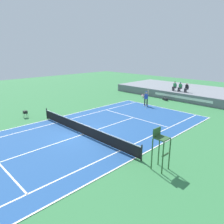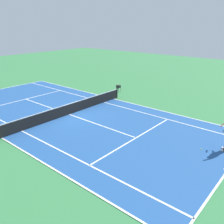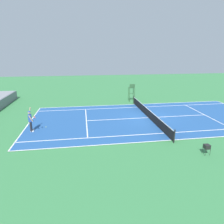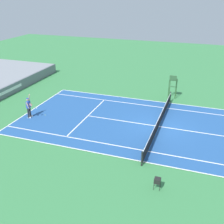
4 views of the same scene
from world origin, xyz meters
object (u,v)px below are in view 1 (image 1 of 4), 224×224
tennis_player (146,98)px  ball_hopper (25,112)px  equipment_bag (165,99)px  spectator_seated_0 (174,86)px  spectator_seated_1 (180,87)px  spectator_seated_2 (186,88)px  tennis_ball (146,109)px  umpire_chair (160,144)px

tennis_player → ball_hopper: size_ratio=2.98×
equipment_bag → ball_hopper: bearing=-109.0°
spectator_seated_0 → ball_hopper: size_ratio=1.81×
spectator_seated_1 → tennis_player: size_ratio=0.61×
spectator_seated_1 → equipment_bag: size_ratio=1.33×
spectator_seated_0 → spectator_seated_2: same height
spectator_seated_1 → tennis_player: spectator_seated_1 is taller
spectator_seated_0 → spectator_seated_2: 1.81m
spectator_seated_1 → spectator_seated_2: 0.95m
ball_hopper → equipment_bag: bearing=71.0°
spectator_seated_1 → ball_hopper: bearing=-109.8°
spectator_seated_2 → tennis_ball: size_ratio=18.60×
umpire_chair → equipment_bag: umpire_chair is taller
ball_hopper → umpire_chair: bearing=5.2°
tennis_player → umpire_chair: bearing=-50.5°
tennis_ball → equipment_bag: bearing=98.2°
spectator_seated_0 → spectator_seated_1: 0.86m
spectator_seated_0 → tennis_ball: bearing=-84.8°
spectator_seated_1 → equipment_bag: (-0.98, -2.04, -1.57)m
spectator_seated_2 → tennis_ball: spectator_seated_2 is taller
spectator_seated_2 → umpire_chair: bearing=-67.6°
umpire_chair → equipment_bag: 18.19m
spectator_seated_0 → tennis_ball: (0.69, -7.58, -1.69)m
spectator_seated_1 → umpire_chair: umpire_chair is taller
umpire_chair → tennis_player: bearing=129.5°
equipment_bag → spectator_seated_0: bearing=86.8°
tennis_player → equipment_bag: (-0.01, 4.49, -0.83)m
spectator_seated_0 → tennis_ball: size_ratio=18.60×
spectator_seated_2 → tennis_player: bearing=-106.3°
tennis_ball → spectator_seated_1: bearing=88.7°
spectator_seated_2 → tennis_ball: (-1.12, -7.58, -1.69)m
umpire_chair → tennis_ball: bearing=129.7°
tennis_ball → ball_hopper: bearing=-120.2°
equipment_bag → umpire_chair: bearing=-59.5°
spectator_seated_2 → tennis_player: spectator_seated_2 is taller
tennis_ball → umpire_chair: umpire_chair is taller
umpire_chair → spectator_seated_0: bearing=117.2°
spectator_seated_2 → ball_hopper: 20.61m
spectator_seated_2 → spectator_seated_0: bearing=180.0°
spectator_seated_0 → tennis_player: (-0.10, -6.53, -0.73)m
spectator_seated_0 → tennis_ball: 7.80m
spectator_seated_1 → ball_hopper: spectator_seated_1 is taller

